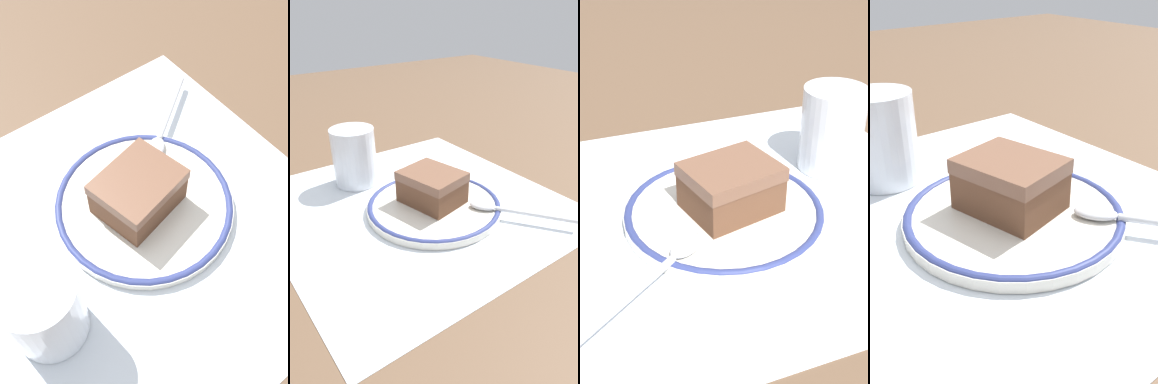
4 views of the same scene
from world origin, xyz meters
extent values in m
plane|color=brown|center=(0.00, 0.00, 0.00)|extent=(2.40, 2.40, 0.00)
cube|color=silver|center=(0.00, 0.00, 0.00)|extent=(0.44, 0.43, 0.00)
cylinder|color=silver|center=(0.03, 0.01, 0.01)|extent=(0.21, 0.21, 0.01)
torus|color=navy|center=(0.03, 0.01, 0.01)|extent=(0.21, 0.21, 0.01)
cube|color=brown|center=(0.03, 0.02, 0.03)|extent=(0.10, 0.09, 0.04)
cube|color=brown|center=(0.03, 0.02, 0.06)|extent=(0.10, 0.09, 0.01)
ellipsoid|color=silver|center=(0.09, 0.07, 0.02)|extent=(0.05, 0.04, 0.01)
cylinder|color=silver|center=(0.15, 0.11, 0.02)|extent=(0.10, 0.07, 0.01)
cylinder|color=silver|center=(-0.12, -0.04, 0.05)|extent=(0.07, 0.07, 0.10)
cylinder|color=brown|center=(-0.12, -0.04, 0.02)|extent=(0.06, 0.06, 0.04)
camera|label=1|loc=(-0.13, -0.20, 0.43)|focal=40.63mm
camera|label=2|loc=(0.41, -0.26, 0.29)|focal=33.28mm
camera|label=3|loc=(0.19, 0.42, 0.31)|focal=47.52mm
camera|label=4|loc=(0.31, -0.21, 0.22)|focal=40.97mm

